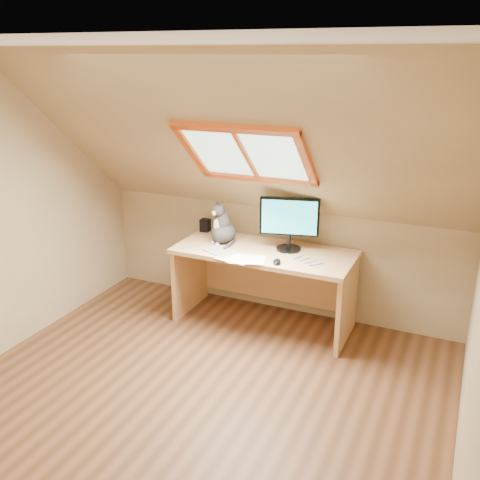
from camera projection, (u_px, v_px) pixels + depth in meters
The scene contains 10 objects.
ground at pixel (187, 408), 3.75m from camera, with size 3.50×3.50×0.00m, color brown.
room_shell at pixel (171, 217), 3.20m from camera, with size 3.52×3.52×2.41m.
desk at pixel (267, 271), 4.82m from camera, with size 1.58×0.69×0.72m.
monitor at pixel (289, 220), 4.60m from camera, with size 0.51×0.22×0.47m.
cat at pixel (223, 228), 4.83m from camera, with size 0.30×0.33×0.40m.
desk_speaker at pixel (205, 225), 5.17m from camera, with size 0.08×0.08×0.12m, color black.
graphics_tablet at pixel (220, 251), 4.64m from camera, with size 0.26×0.19×0.01m, color #B2B2B7.
mouse at pixel (277, 262), 4.39m from camera, with size 0.06×0.11×0.03m, color black.
papers at pixel (241, 258), 4.51m from camera, with size 0.35×0.30×0.01m.
cables at pixel (296, 260), 4.46m from camera, with size 0.51×0.26×0.01m.
Camera 1 is at (1.64, -2.72, 2.36)m, focal length 40.00 mm.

